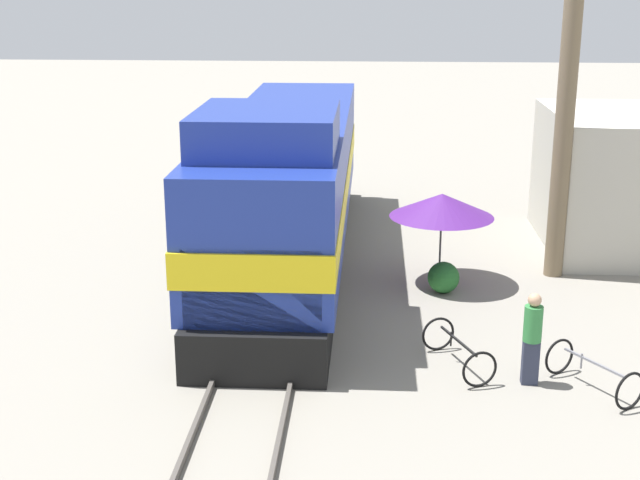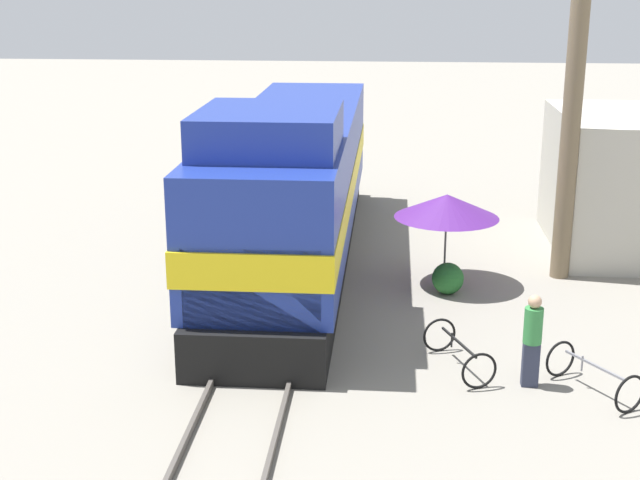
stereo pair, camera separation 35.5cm
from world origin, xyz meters
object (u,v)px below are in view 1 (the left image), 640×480
locomotive (287,190)px  person_bystander (532,335)px  vendor_umbrella (442,205)px  bicycle (593,372)px  utility_pole (569,59)px  billboard_sign (608,188)px  bicycle_spare (458,350)px

locomotive → person_bystander: (5.11, -6.62, -1.08)m
vendor_umbrella → bicycle: 6.48m
vendor_umbrella → person_bystander: 5.80m
locomotive → utility_pole: utility_pole is taller
locomotive → utility_pole: (6.73, -0.28, 3.30)m
vendor_umbrella → billboard_sign: bearing=12.0°
utility_pole → person_bystander: (-1.63, -6.34, -4.38)m
vendor_umbrella → bicycle_spare: size_ratio=1.30×
locomotive → bicycle_spare: (3.84, -6.01, -1.68)m
utility_pole → billboard_sign: utility_pole is taller
locomotive → billboard_sign: (7.93, -0.18, 0.19)m
billboard_sign → bicycle_spare: (-4.09, -5.83, -1.87)m
locomotive → bicycle: 9.40m
billboard_sign → bicycle_spare: bearing=-125.0°
locomotive → vendor_umbrella: (3.82, -1.05, -0.08)m
vendor_umbrella → bicycle: size_ratio=1.37×
utility_pole → bicycle_spare: size_ratio=5.46×
locomotive → person_bystander: locomotive is taller
locomotive → billboard_sign: locomotive is taller
bicycle → utility_pole: bearing=-128.2°
utility_pole → person_bystander: 7.88m
utility_pole → bicycle_spare: bearing=-116.8°
utility_pole → bicycle_spare: 8.13m
vendor_umbrella → billboard_sign: 4.20m
bicycle_spare → person_bystander: bearing=132.8°
person_bystander → bicycle_spare: size_ratio=0.91×
bicycle → locomotive: bearing=-81.5°
locomotive → utility_pole: size_ratio=1.43×
person_bystander → bicycle_spare: (-1.27, 0.61, -0.60)m
locomotive → bicycle_spare: locomotive is taller
locomotive → person_bystander: size_ratio=8.55×
locomotive → utility_pole: 7.51m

